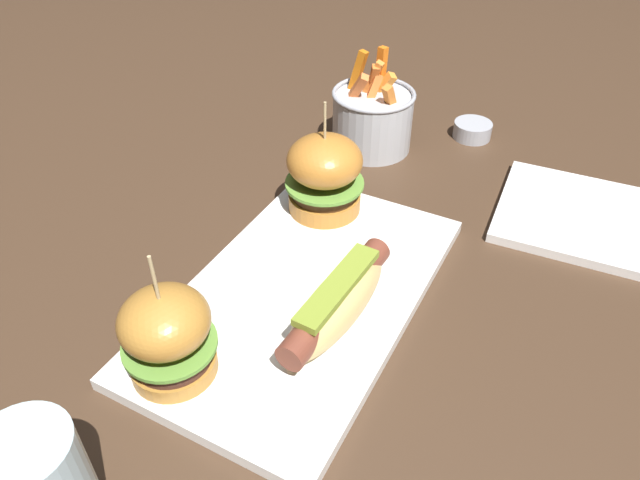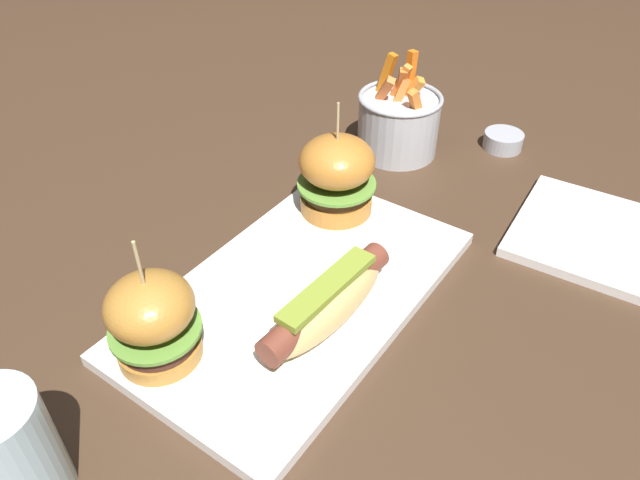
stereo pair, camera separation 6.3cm
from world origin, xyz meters
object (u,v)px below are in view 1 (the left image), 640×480
object	(u,v)px
slider_left	(167,335)
fries_bucket	(372,118)
platter_main	(303,295)
side_plate	(574,215)
slider_right	(325,174)
hot_dog	(337,301)
sauce_ramekin	(472,130)

from	to	relation	value
slider_left	fries_bucket	world-z (taller)	slider_left
platter_main	side_plate	size ratio (longest dim) A/B	2.12
slider_right	side_plate	distance (m)	0.32
hot_dog	slider_right	size ratio (longest dim) A/B	1.23
sauce_ramekin	side_plate	distance (m)	0.23
platter_main	sauce_ramekin	xyz separation A→B (m)	(0.43, -0.06, 0.01)
sauce_ramekin	side_plate	world-z (taller)	sauce_ramekin
slider_right	sauce_ramekin	bearing A→B (deg)	-19.98
slider_left	sauce_ramekin	size ratio (longest dim) A/B	2.38
hot_dog	slider_left	size ratio (longest dim) A/B	1.30
side_plate	platter_main	bearing A→B (deg)	140.92
hot_dog	slider_left	distance (m)	0.16
fries_bucket	sauce_ramekin	xyz separation A→B (m)	(0.10, -0.12, -0.03)
platter_main	hot_dog	distance (m)	0.06
slider_left	sauce_ramekin	distance (m)	0.59
hot_dog	fries_bucket	world-z (taller)	fries_bucket
slider_right	fries_bucket	size ratio (longest dim) A/B	1.00
platter_main	sauce_ramekin	distance (m)	0.43
slider_left	slider_right	world-z (taller)	slider_right
hot_dog	sauce_ramekin	size ratio (longest dim) A/B	3.10
side_plate	sauce_ramekin	bearing A→B (deg)	50.24
platter_main	sauce_ramekin	size ratio (longest dim) A/B	6.77
fries_bucket	hot_dog	bearing A→B (deg)	-161.25
fries_bucket	sauce_ramekin	bearing A→B (deg)	-51.87
hot_dog	slider_right	distance (m)	0.19
platter_main	fries_bucket	xyz separation A→B (m)	(0.33, 0.07, 0.04)
platter_main	slider_right	size ratio (longest dim) A/B	2.69
platter_main	slider_left	world-z (taller)	slider_left
slider_left	hot_dog	bearing A→B (deg)	-39.68
platter_main	slider_left	distance (m)	0.16
fries_bucket	platter_main	bearing A→B (deg)	-168.28
slider_right	side_plate	xyz separation A→B (m)	(0.14, -0.28, -0.06)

